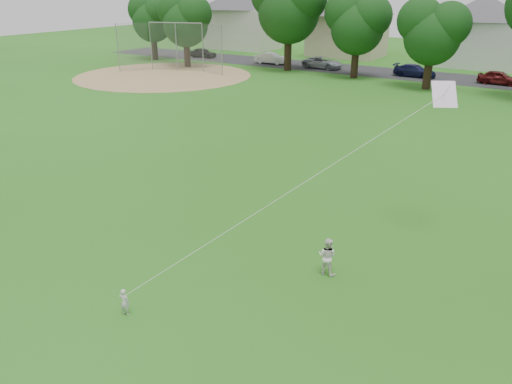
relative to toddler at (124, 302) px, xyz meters
The scene contains 9 objects.
ground 3.03m from the toddler, 96.22° to the left, with size 160.00×160.00×0.00m, color #295F15.
street 44.98m from the toddler, 90.41° to the left, with size 90.00×7.00×0.01m, color #2D2D30.
dirt_infield 40.65m from the toddler, 130.36° to the left, with size 18.00×18.00×0.02m, color #9E7F51.
toddler is the anchor object (origin of this frame).
older_boy 6.38m from the toddler, 52.13° to the left, with size 0.62×0.48×1.27m, color silver.
kite 6.21m from the toddler, 59.23° to the left, with size 3.53×5.43×12.28m.
baseball_backstop 43.36m from the toddler, 128.72° to the left, with size 10.72×4.85×4.95m.
parked_cars 43.99m from the toddler, 91.06° to the left, with size 63.22×2.40×1.27m.
house_row 55.18m from the toddler, 90.96° to the left, with size 76.66×13.62×10.06m.
Camera 1 is at (9.72, -10.96, 8.68)m, focal length 35.00 mm.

